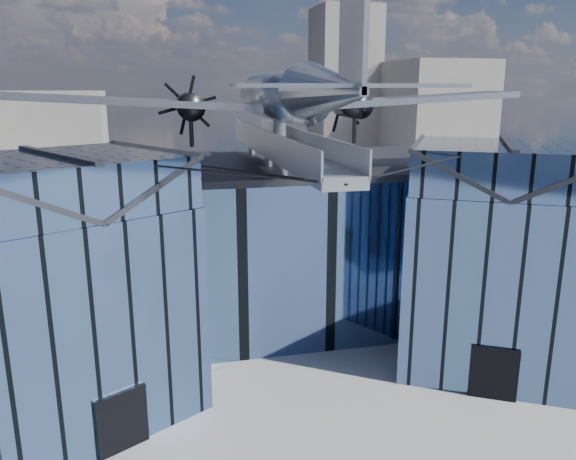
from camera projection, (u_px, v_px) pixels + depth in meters
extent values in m
plane|color=gray|center=(297.00, 373.00, 29.23)|extent=(120.00, 120.00, 0.00)
cube|color=#4A6796|center=(263.00, 241.00, 36.54)|extent=(28.00, 14.00, 9.50)
cube|color=#25272D|center=(263.00, 165.00, 35.32)|extent=(28.00, 14.00, 0.40)
cube|color=#4A6796|center=(73.00, 313.00, 24.78)|extent=(11.79, 11.43, 9.50)
cube|color=#4A6796|center=(59.00, 183.00, 23.33)|extent=(11.56, 11.20, 2.20)
cube|color=#25272D|center=(2.00, 189.00, 21.84)|extent=(7.98, 9.23, 2.40)
cube|color=#25272D|center=(110.00, 177.00, 24.83)|extent=(7.98, 9.23, 2.40)
cube|color=#25272D|center=(56.00, 155.00, 23.05)|extent=(4.30, 7.10, 0.18)
cube|color=black|center=(122.00, 421.00, 22.77)|extent=(2.03, 1.32, 2.60)
cube|color=black|center=(162.00, 289.00, 27.77)|extent=(0.34, 0.34, 9.50)
cube|color=#4A6796|center=(495.00, 278.00, 29.45)|extent=(11.79, 11.43, 9.50)
cube|color=#4A6796|center=(506.00, 167.00, 28.00)|extent=(11.56, 11.20, 2.20)
cube|color=#25272D|center=(459.00, 165.00, 28.63)|extent=(7.98, 9.23, 2.40)
cube|color=#25272D|center=(555.00, 168.00, 27.38)|extent=(7.98, 9.23, 2.40)
cube|color=#25272D|center=(508.00, 143.00, 27.72)|extent=(4.30, 7.10, 0.18)
cube|color=black|center=(494.00, 373.00, 26.54)|extent=(2.03, 1.32, 2.60)
cube|color=black|center=(408.00, 270.00, 30.70)|extent=(0.34, 0.34, 9.50)
cube|color=#969BA3|center=(282.00, 152.00, 29.79)|extent=(1.80, 21.00, 0.50)
cube|color=#969BA3|center=(265.00, 140.00, 29.43)|extent=(0.08, 21.00, 1.10)
cube|color=#969BA3|center=(298.00, 139.00, 29.83)|extent=(0.08, 21.00, 1.10)
cylinder|color=#969BA3|center=(252.00, 147.00, 38.91)|extent=(0.44, 0.44, 1.35)
cylinder|color=#969BA3|center=(269.00, 157.00, 33.26)|extent=(0.44, 0.44, 1.35)
cylinder|color=#969BA3|center=(284.00, 166.00, 29.48)|extent=(0.44, 0.44, 1.35)
cylinder|color=#969BA3|center=(279.00, 133.00, 30.03)|extent=(0.70, 0.70, 1.40)
cylinder|color=black|center=(191.00, 169.00, 21.47)|extent=(10.55, 6.08, 0.69)
cylinder|color=black|center=(441.00, 161.00, 23.81)|extent=(10.55, 6.08, 0.69)
cylinder|color=black|center=(231.00, 170.00, 27.37)|extent=(6.09, 17.04, 1.19)
cylinder|color=black|center=(347.00, 166.00, 28.71)|extent=(6.09, 17.04, 1.19)
cylinder|color=#A1A6AE|center=(279.00, 96.00, 29.54)|extent=(2.50, 11.00, 2.50)
sphere|color=#A1A6AE|center=(260.00, 95.00, 34.73)|extent=(2.50, 2.50, 2.50)
cube|color=black|center=(263.00, 83.00, 33.62)|extent=(1.60, 1.40, 0.50)
cone|color=#A1A6AE|center=(331.00, 91.00, 20.98)|extent=(2.50, 7.00, 2.50)
cube|color=#A1A6AE|center=(353.00, 42.00, 18.42)|extent=(0.18, 2.40, 3.40)
cube|color=#A1A6AE|center=(351.00, 86.00, 18.86)|extent=(8.00, 1.80, 0.14)
cube|color=#A1A6AE|center=(143.00, 102.00, 29.00)|extent=(14.00, 3.20, 1.08)
cylinder|color=black|center=(190.00, 106.00, 30.16)|extent=(1.44, 3.20, 1.44)
cone|color=black|center=(188.00, 105.00, 31.86)|extent=(0.70, 0.70, 0.70)
cube|color=black|center=(187.00, 105.00, 32.00)|extent=(1.05, 0.06, 3.33)
cube|color=black|center=(187.00, 105.00, 32.00)|extent=(2.53, 0.06, 2.53)
cube|color=black|center=(187.00, 105.00, 32.00)|extent=(3.33, 0.06, 1.05)
cylinder|color=black|center=(191.00, 130.00, 29.90)|extent=(0.24, 0.24, 1.75)
cube|color=#A1A6AE|center=(395.00, 101.00, 32.12)|extent=(14.00, 3.20, 1.08)
cylinder|color=black|center=(351.00, 105.00, 32.21)|extent=(1.44, 3.20, 1.44)
cone|color=black|center=(341.00, 104.00, 33.91)|extent=(0.70, 0.70, 0.70)
cube|color=black|center=(341.00, 104.00, 34.05)|extent=(1.05, 0.06, 3.33)
cube|color=black|center=(341.00, 104.00, 34.05)|extent=(2.53, 0.06, 2.53)
cube|color=black|center=(341.00, 104.00, 34.05)|extent=(3.33, 0.06, 1.05)
cylinder|color=black|center=(354.00, 127.00, 31.95)|extent=(0.24, 0.24, 1.75)
cube|color=gray|center=(433.00, 127.00, 79.40)|extent=(12.00, 14.00, 18.00)
cube|color=gray|center=(52.00, 145.00, 74.92)|extent=(14.00, 10.00, 14.00)
cube|color=gray|center=(344.00, 97.00, 85.62)|extent=(9.00, 9.00, 26.00)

